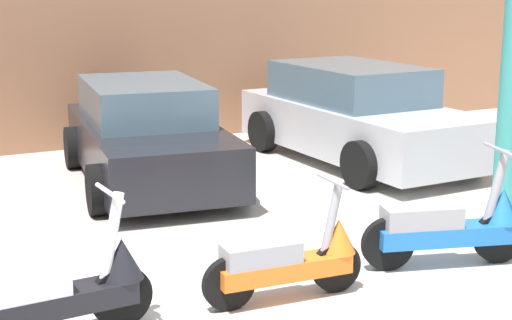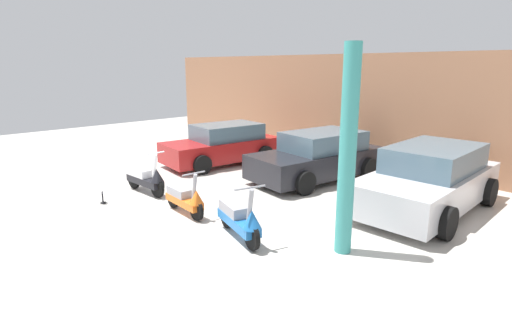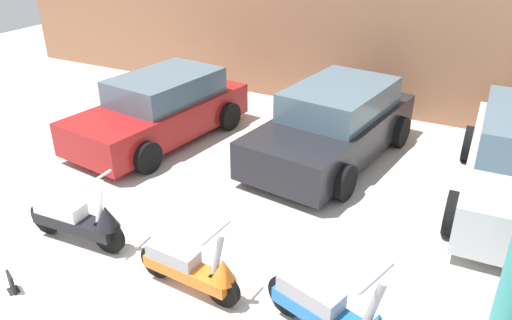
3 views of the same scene
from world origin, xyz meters
TOP-DOWN VIEW (x-y plane):
  - wall_back at (0.00, 7.70)m, footprint 19.60×0.12m
  - scooter_front_left at (-1.69, 0.95)m, footprint 1.59×0.57m
  - scooter_front_right at (0.22, 0.83)m, footprint 1.45×0.52m
  - scooter_front_center at (1.97, 0.85)m, footprint 1.57×0.75m
  - car_rear_center at (0.45, 5.12)m, footprint 2.29×4.11m
  - car_rear_right at (3.64, 4.94)m, footprint 2.12×4.22m

SIDE VIEW (x-z plane):
  - scooter_front_right at x=0.22m, z-range -0.15..0.86m
  - scooter_front_left at x=-1.69m, z-range -0.16..0.94m
  - scooter_front_center at x=1.97m, z-range -0.16..0.96m
  - car_rear_center at x=0.45m, z-range -0.03..1.30m
  - car_rear_right at x=3.64m, z-range -0.03..1.39m
  - wall_back at x=0.00m, z-range 0.00..3.50m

